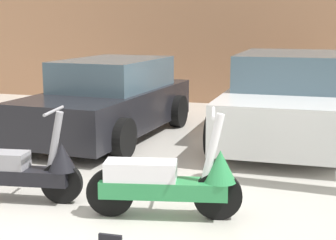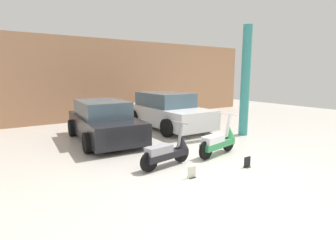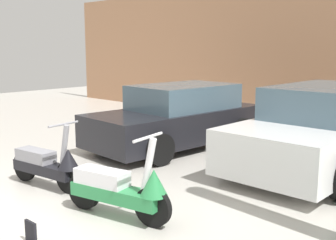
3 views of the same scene
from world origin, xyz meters
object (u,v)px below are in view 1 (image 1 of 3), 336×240
object	(u,v)px
scooter_front_left	(22,169)
car_rear_center	(286,99)
car_rear_left	(110,100)
scooter_front_right	(171,180)

from	to	relation	value
scooter_front_left	car_rear_center	size ratio (longest dim) A/B	0.35
scooter_front_left	car_rear_left	size ratio (longest dim) A/B	0.37
car_rear_left	car_rear_center	world-z (taller)	car_rear_center
scooter_front_left	scooter_front_right	bearing A→B (deg)	-8.14
scooter_front_left	car_rear_center	distance (m)	4.73
scooter_front_right	car_rear_center	size ratio (longest dim) A/B	0.37
scooter_front_right	car_rear_left	bearing A→B (deg)	110.13
scooter_front_left	car_rear_left	xyz separation A→B (m)	(-0.37, 3.37, 0.27)
car_rear_left	car_rear_center	size ratio (longest dim) A/B	0.94
scooter_front_right	car_rear_center	xyz separation A→B (m)	(0.87, 3.95, 0.30)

